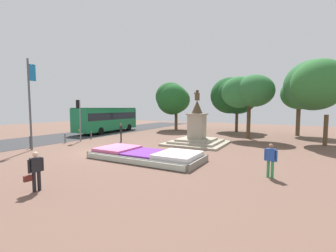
{
  "coord_description": "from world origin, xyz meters",
  "views": [
    {
      "loc": [
        11.65,
        -11.96,
        3.18
      ],
      "look_at": [
        3.75,
        2.67,
        1.84
      ],
      "focal_mm": 24.0,
      "sensor_mm": 36.0,
      "label": 1
    }
  ],
  "objects_px": {
    "statue_monument": "(197,134)",
    "kerb_bollard_north": "(91,135)",
    "pedestrian_with_handbag": "(35,170)",
    "pedestrian_near_planter": "(271,158)",
    "flower_planter": "(146,155)",
    "kerb_bollard_mid_b": "(65,138)",
    "traffic_light_mid_block": "(79,113)",
    "pedestrian_crossing_plaza": "(121,131)",
    "kerb_bollard_mid_a": "(30,142)",
    "city_bus": "(107,118)",
    "banner_pole": "(30,102)"
  },
  "relations": [
    {
      "from": "traffic_light_mid_block",
      "to": "pedestrian_crossing_plaza",
      "type": "bearing_deg",
      "value": 21.15
    },
    {
      "from": "banner_pole",
      "to": "pedestrian_near_planter",
      "type": "relative_size",
      "value": 4.34
    },
    {
      "from": "flower_planter",
      "to": "city_bus",
      "type": "relative_size",
      "value": 0.73
    },
    {
      "from": "flower_planter",
      "to": "kerb_bollard_north",
      "type": "height_order",
      "value": "kerb_bollard_north"
    },
    {
      "from": "city_bus",
      "to": "kerb_bollard_mid_a",
      "type": "relative_size",
      "value": 10.0
    },
    {
      "from": "pedestrian_crossing_plaza",
      "to": "kerb_bollard_mid_a",
      "type": "relative_size",
      "value": 1.78
    },
    {
      "from": "kerb_bollard_north",
      "to": "traffic_light_mid_block",
      "type": "bearing_deg",
      "value": -79.12
    },
    {
      "from": "statue_monument",
      "to": "pedestrian_near_planter",
      "type": "distance_m",
      "value": 9.76
    },
    {
      "from": "traffic_light_mid_block",
      "to": "city_bus",
      "type": "height_order",
      "value": "traffic_light_mid_block"
    },
    {
      "from": "pedestrian_with_handbag",
      "to": "pedestrian_near_planter",
      "type": "height_order",
      "value": "pedestrian_near_planter"
    },
    {
      "from": "statue_monument",
      "to": "kerb_bollard_north",
      "type": "xyz_separation_m",
      "value": [
        -10.76,
        -2.03,
        -0.49
      ]
    },
    {
      "from": "pedestrian_near_planter",
      "to": "city_bus",
      "type": "bearing_deg",
      "value": 151.66
    },
    {
      "from": "kerb_bollard_mid_b",
      "to": "traffic_light_mid_block",
      "type": "bearing_deg",
      "value": 76.92
    },
    {
      "from": "flower_planter",
      "to": "banner_pole",
      "type": "bearing_deg",
      "value": -170.9
    },
    {
      "from": "statue_monument",
      "to": "kerb_bollard_mid_a",
      "type": "bearing_deg",
      "value": -142.6
    },
    {
      "from": "kerb_bollard_mid_b",
      "to": "pedestrian_crossing_plaza",
      "type": "bearing_deg",
      "value": 34.5
    },
    {
      "from": "city_bus",
      "to": "kerb_bollard_mid_b",
      "type": "relative_size",
      "value": 10.98
    },
    {
      "from": "flower_planter",
      "to": "city_bus",
      "type": "distance_m",
      "value": 16.97
    },
    {
      "from": "kerb_bollard_mid_a",
      "to": "pedestrian_with_handbag",
      "type": "bearing_deg",
      "value": -29.24
    },
    {
      "from": "pedestrian_near_planter",
      "to": "flower_planter",
      "type": "bearing_deg",
      "value": 177.45
    },
    {
      "from": "city_bus",
      "to": "kerb_bollard_north",
      "type": "relative_size",
      "value": 12.63
    },
    {
      "from": "traffic_light_mid_block",
      "to": "pedestrian_crossing_plaza",
      "type": "distance_m",
      "value": 4.41
    },
    {
      "from": "traffic_light_mid_block",
      "to": "kerb_bollard_north",
      "type": "bearing_deg",
      "value": 100.88
    },
    {
      "from": "kerb_bollard_mid_a",
      "to": "kerb_bollard_mid_b",
      "type": "xyz_separation_m",
      "value": [
        -0.02,
        3.11,
        -0.04
      ]
    },
    {
      "from": "kerb_bollard_north",
      "to": "banner_pole",
      "type": "bearing_deg",
      "value": -82.9
    },
    {
      "from": "pedestrian_with_handbag",
      "to": "kerb_bollard_mid_b",
      "type": "relative_size",
      "value": 1.72
    },
    {
      "from": "pedestrian_with_handbag",
      "to": "kerb_bollard_north",
      "type": "distance_m",
      "value": 14.83
    },
    {
      "from": "banner_pole",
      "to": "kerb_bollard_north",
      "type": "height_order",
      "value": "banner_pole"
    },
    {
      "from": "city_bus",
      "to": "flower_planter",
      "type": "bearing_deg",
      "value": -38.8
    },
    {
      "from": "statue_monument",
      "to": "pedestrian_crossing_plaza",
      "type": "xyz_separation_m",
      "value": [
        -6.63,
        -2.26,
        0.11
      ]
    },
    {
      "from": "statue_monument",
      "to": "pedestrian_with_handbag",
      "type": "distance_m",
      "value": 13.53
    },
    {
      "from": "traffic_light_mid_block",
      "to": "kerb_bollard_mid_a",
      "type": "xyz_separation_m",
      "value": [
        -0.3,
        -4.47,
        -2.18
      ]
    },
    {
      "from": "statue_monument",
      "to": "pedestrian_with_handbag",
      "type": "height_order",
      "value": "statue_monument"
    },
    {
      "from": "banner_pole",
      "to": "kerb_bollard_mid_a",
      "type": "xyz_separation_m",
      "value": [
        -0.78,
        0.34,
        -3.1
      ]
    },
    {
      "from": "kerb_bollard_north",
      "to": "pedestrian_near_planter",
      "type": "bearing_deg",
      "value": -17.26
    },
    {
      "from": "statue_monument",
      "to": "traffic_light_mid_block",
      "type": "xyz_separation_m",
      "value": [
        -10.43,
        -3.73,
        1.79
      ]
    },
    {
      "from": "pedestrian_crossing_plaza",
      "to": "kerb_bollard_mid_a",
      "type": "distance_m",
      "value": 7.24
    },
    {
      "from": "kerb_bollard_mid_b",
      "to": "kerb_bollard_north",
      "type": "height_order",
      "value": "kerb_bollard_mid_b"
    },
    {
      "from": "banner_pole",
      "to": "pedestrian_near_planter",
      "type": "distance_m",
      "value": 16.62
    },
    {
      "from": "pedestrian_with_handbag",
      "to": "flower_planter",
      "type": "bearing_deg",
      "value": 83.89
    },
    {
      "from": "traffic_light_mid_block",
      "to": "statue_monument",
      "type": "bearing_deg",
      "value": 19.69
    },
    {
      "from": "statue_monument",
      "to": "pedestrian_with_handbag",
      "type": "bearing_deg",
      "value": -95.61
    },
    {
      "from": "flower_planter",
      "to": "city_bus",
      "type": "height_order",
      "value": "city_bus"
    },
    {
      "from": "banner_pole",
      "to": "kerb_bollard_mid_b",
      "type": "relative_size",
      "value": 7.63
    },
    {
      "from": "city_bus",
      "to": "banner_pole",
      "type": "bearing_deg",
      "value": -72.29
    },
    {
      "from": "city_bus",
      "to": "kerb_bollard_mid_b",
      "type": "distance_m",
      "value": 9.26
    },
    {
      "from": "traffic_light_mid_block",
      "to": "kerb_bollard_mid_a",
      "type": "height_order",
      "value": "traffic_light_mid_block"
    },
    {
      "from": "city_bus",
      "to": "kerb_bollard_mid_a",
      "type": "distance_m",
      "value": 12.21
    },
    {
      "from": "pedestrian_near_planter",
      "to": "kerb_bollard_north",
      "type": "bearing_deg",
      "value": 162.74
    },
    {
      "from": "traffic_light_mid_block",
      "to": "pedestrian_crossing_plaza",
      "type": "height_order",
      "value": "traffic_light_mid_block"
    }
  ]
}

